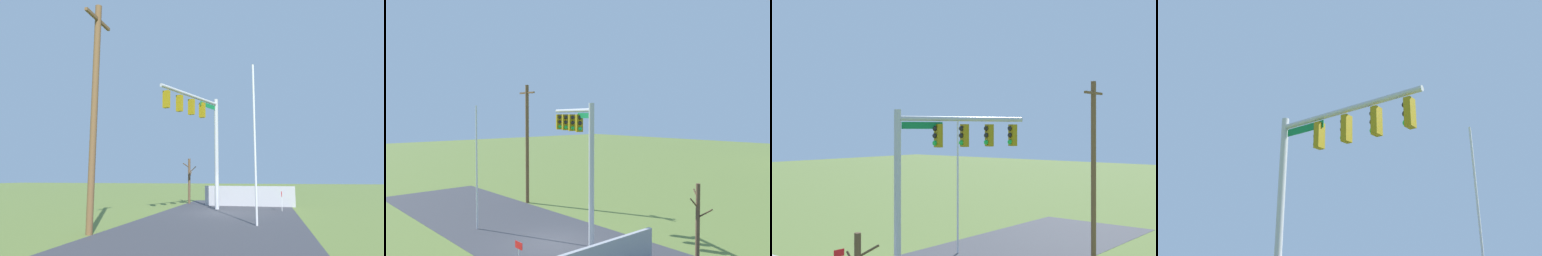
% 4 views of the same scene
% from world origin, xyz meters
% --- Properties ---
extents(signal_mast, '(5.73, 2.40, 7.41)m').
position_xyz_m(signal_mast, '(0.36, 1.58, 5.30)').
color(signal_mast, '#B2B5BA').
rests_on(signal_mast, ground_plane).
extents(flagpole, '(0.10, 0.10, 7.36)m').
position_xyz_m(flagpole, '(-4.88, -1.89, 3.68)').
color(flagpole, silver).
rests_on(flagpole, ground_plane).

